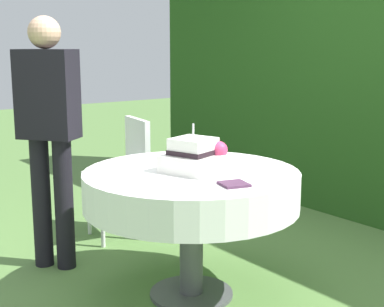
# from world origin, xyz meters

# --- Properties ---
(ground_plane) EXTENTS (20.00, 20.00, 0.00)m
(ground_plane) POSITION_xyz_m (0.00, 0.00, 0.00)
(ground_plane) COLOR #547A3D
(cake_table) EXTENTS (1.21, 1.21, 0.74)m
(cake_table) POSITION_xyz_m (0.00, 0.00, 0.63)
(cake_table) COLOR #4C4C51
(cake_table) RESTS_ON ground_plane
(wedding_cake) EXTENTS (0.36, 0.36, 0.27)m
(wedding_cake) POSITION_xyz_m (0.02, 0.00, 0.82)
(wedding_cake) COLOR white
(wedding_cake) RESTS_ON cake_table
(serving_plate_near) EXTENTS (0.13, 0.13, 0.01)m
(serving_plate_near) POSITION_xyz_m (-0.24, 0.25, 0.74)
(serving_plate_near) COLOR white
(serving_plate_near) RESTS_ON cake_table
(serving_plate_far) EXTENTS (0.12, 0.12, 0.01)m
(serving_plate_far) POSITION_xyz_m (-0.33, 0.13, 0.74)
(serving_plate_far) COLOR white
(serving_plate_far) RESTS_ON cake_table
(napkin_stack) EXTENTS (0.16, 0.16, 0.01)m
(napkin_stack) POSITION_xyz_m (0.39, -0.03, 0.75)
(napkin_stack) COLOR #4C2D47
(napkin_stack) RESTS_ON cake_table
(garden_chair) EXTENTS (0.46, 0.46, 0.89)m
(garden_chair) POSITION_xyz_m (-1.12, 0.24, 0.54)
(garden_chair) COLOR white
(garden_chair) RESTS_ON ground_plane
(standing_person) EXTENTS (0.41, 0.38, 1.60)m
(standing_person) POSITION_xyz_m (-0.89, -0.44, 0.93)
(standing_person) COLOR black
(standing_person) RESTS_ON ground_plane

